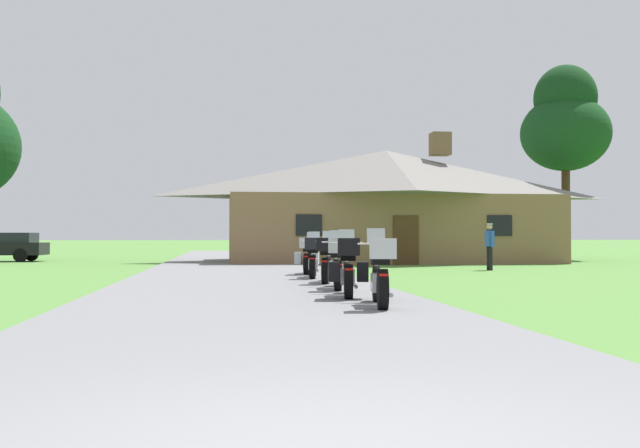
# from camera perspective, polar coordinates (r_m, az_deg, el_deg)

# --- Properties ---
(ground_plane) EXTENTS (500.00, 500.00, 0.00)m
(ground_plane) POSITION_cam_1_polar(r_m,az_deg,el_deg) (23.96, -6.04, -3.85)
(ground_plane) COLOR #56893D
(asphalt_driveway) EXTENTS (6.40, 80.00, 0.06)m
(asphalt_driveway) POSITION_cam_1_polar(r_m,az_deg,el_deg) (21.96, -5.93, -4.04)
(asphalt_driveway) COLOR slate
(asphalt_driveway) RESTS_ON ground
(motorcycle_orange_nearest_to_camera) EXTENTS (0.74, 2.08, 1.30)m
(motorcycle_orange_nearest_to_camera) POSITION_cam_1_polar(r_m,az_deg,el_deg) (12.38, 4.59, -3.69)
(motorcycle_orange_nearest_to_camera) COLOR black
(motorcycle_orange_nearest_to_camera) RESTS_ON asphalt_driveway
(motorcycle_yellow_second_in_row) EXTENTS (0.90, 2.08, 1.30)m
(motorcycle_yellow_second_in_row) POSITION_cam_1_polar(r_m,az_deg,el_deg) (14.25, 2.14, -3.38)
(motorcycle_yellow_second_in_row) COLOR black
(motorcycle_yellow_second_in_row) RESTS_ON asphalt_driveway
(motorcycle_red_third_in_row) EXTENTS (0.72, 2.08, 1.30)m
(motorcycle_red_third_in_row) POSITION_cam_1_polar(r_m,az_deg,el_deg) (16.48, 1.31, -3.01)
(motorcycle_red_third_in_row) COLOR black
(motorcycle_red_third_in_row) RESTS_ON asphalt_driveway
(motorcycle_white_fourth_in_row) EXTENTS (0.84, 2.07, 1.30)m
(motorcycle_white_fourth_in_row) POSITION_cam_1_polar(r_m,az_deg,el_deg) (18.70, 0.51, -2.77)
(motorcycle_white_fourth_in_row) COLOR black
(motorcycle_white_fourth_in_row) RESTS_ON asphalt_driveway
(motorcycle_silver_fifth_in_row) EXTENTS (0.77, 2.08, 1.30)m
(motorcycle_silver_fifth_in_row) POSITION_cam_1_polar(r_m,az_deg,el_deg) (20.92, -0.53, -2.58)
(motorcycle_silver_fifth_in_row) COLOR black
(motorcycle_silver_fifth_in_row) RESTS_ON asphalt_driveway
(motorcycle_red_farthest_in_row) EXTENTS (1.01, 2.06, 1.30)m
(motorcycle_red_farthest_in_row) POSITION_cam_1_polar(r_m,az_deg,el_deg) (23.06, -0.89, -2.46)
(motorcycle_red_farthest_in_row) COLOR black
(motorcycle_red_farthest_in_row) RESTS_ON asphalt_driveway
(stone_lodge) EXTENTS (15.73, 8.28, 6.23)m
(stone_lodge) POSITION_cam_1_polar(r_m,az_deg,el_deg) (35.89, 5.06, 1.49)
(stone_lodge) COLOR brown
(stone_lodge) RESTS_ON ground
(bystander_blue_shirt_near_lodge) EXTENTS (0.24, 0.55, 1.69)m
(bystander_blue_shirt_near_lodge) POSITION_cam_1_polar(r_m,az_deg,el_deg) (27.46, 12.79, -1.49)
(bystander_blue_shirt_near_lodge) COLOR black
(bystander_blue_shirt_near_lodge) RESTS_ON ground
(tree_right_of_lodge) EXTENTS (4.70, 4.70, 10.33)m
(tree_right_of_lodge) POSITION_cam_1_polar(r_m,az_deg,el_deg) (42.13, 18.19, 7.29)
(tree_right_of_lodge) COLOR #422D19
(tree_right_of_lodge) RESTS_ON ground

